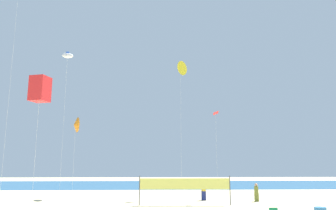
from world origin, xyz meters
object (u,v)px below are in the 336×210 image
Objects in this scene: beachgoer_olive_shirt at (256,192)px; kite_red_diamond at (215,114)px; volleyball_net at (185,185)px; kite_white_inflatable at (67,56)px; kite_yellow_delta at (181,69)px; kite_orange_delta at (76,125)px; beachgoer_mustard_shirt at (204,189)px; kite_red_box at (40,89)px.

kite_red_diamond is (-3.59, -0.06, 7.14)m from beachgoer_olive_shirt.
volleyball_net is 0.92× the size of kite_red_diamond.
kite_white_inflatable reaches higher than beachgoer_olive_shirt.
kite_red_diamond is 0.57× the size of kite_yellow_delta.
kite_orange_delta is 12.81m from kite_yellow_delta.
kite_yellow_delta is (0.21, 6.66, 12.12)m from volleyball_net.
kite_white_inflatable is (-12.99, -1.40, 12.48)m from beachgoer_mustard_shirt.
kite_red_box reaches higher than kite_red_diamond.
kite_white_inflatable is 7.36m from kite_orange_delta.
beachgoer_olive_shirt is at bearing 19.37° from volleyball_net.
kite_white_inflatable is at bearing -157.29° from kite_yellow_delta.
kite_orange_delta is at bearing -66.46° from beachgoer_mustard_shirt.
kite_red_box is at bearing -10.93° from beachgoer_mustard_shirt.
kite_red_diamond is at bearing 80.44° from beachgoer_mustard_shirt.
beachgoer_olive_shirt is 21.71m from kite_white_inflatable.
kite_white_inflatable reaches higher than kite_orange_delta.
volleyball_net is 0.87× the size of kite_red_box.
beachgoer_olive_shirt is 7.19m from volleyball_net.
beachgoer_olive_shirt is 20.51m from kite_red_box.
volleyball_net is 13.89m from kite_red_box.
kite_orange_delta is (-10.88, 6.09, 5.73)m from volleyball_net.
kite_orange_delta is 0.56× the size of kite_yellow_delta.
beachgoer_mustard_shirt reaches higher than beachgoer_olive_shirt.
volleyball_net is at bearing 4.15° from beachgoer_mustard_shirt.
kite_red_diamond is (3.15, 2.31, 6.38)m from volleyball_net.
kite_yellow_delta is (-6.53, 4.29, 12.88)m from beachgoer_olive_shirt.
beachgoer_olive_shirt is at bearing -33.31° from kite_yellow_delta.
kite_red_box is 0.60× the size of kite_yellow_delta.
kite_yellow_delta is at bearing 22.71° from kite_white_inflatable.
kite_yellow_delta is at bearing 88.18° from volleyball_net.
kite_white_inflatable is 0.95× the size of kite_yellow_delta.
kite_red_diamond is at bearing 36.27° from volleyball_net.
beachgoer_olive_shirt is 0.19× the size of kite_red_diamond.
kite_red_box reaches higher than kite_orange_delta.
kite_yellow_delta is (-1.84, 3.26, 12.75)m from beachgoer_mustard_shirt.
beachgoer_olive_shirt is 8.00m from kite_red_diamond.
kite_orange_delta is at bearing 95.23° from kite_red_box.
kite_red_diamond is (14.08, 0.31, -5.47)m from kite_white_inflatable.
beachgoer_olive_shirt is at bearing 31.80° from kite_red_box.
volleyball_net is (-6.74, -2.37, 0.76)m from beachgoer_olive_shirt.
kite_red_box is at bearing -141.69° from kite_red_diamond.
kite_yellow_delta reaches higher than kite_red_box.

